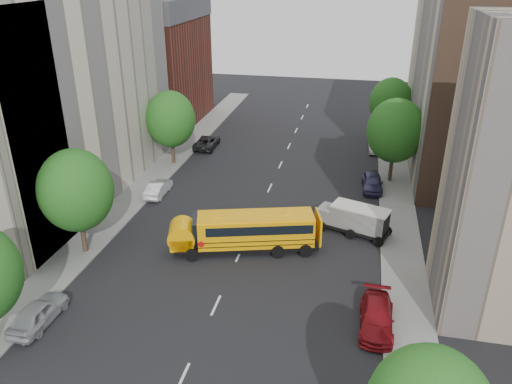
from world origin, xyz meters
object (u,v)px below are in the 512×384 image
(parked_car_5, at_px, (375,145))
(street_tree_4, at_px, (395,131))
(street_tree_2, at_px, (171,119))
(parked_car_0, at_px, (38,313))
(street_tree_1, at_px, (76,190))
(parked_car_3, at_px, (376,317))
(parked_car_4, at_px, (372,182))
(school_bus, at_px, (245,230))
(parked_car_1, at_px, (158,188))
(parked_car_2, at_px, (207,142))
(safari_truck, at_px, (354,219))
(street_tree_5, at_px, (391,102))

(parked_car_5, bearing_deg, street_tree_4, -83.13)
(street_tree_2, bearing_deg, parked_car_0, -86.88)
(street_tree_4, height_order, parked_car_0, street_tree_4)
(street_tree_1, bearing_deg, street_tree_4, 39.29)
(parked_car_3, bearing_deg, parked_car_5, 90.53)
(street_tree_4, height_order, parked_car_4, street_tree_4)
(street_tree_1, height_order, school_bus, street_tree_1)
(parked_car_1, bearing_deg, parked_car_5, -141.91)
(parked_car_3, xyz_separation_m, parked_car_4, (-0.28, 19.61, 0.06))
(street_tree_2, xyz_separation_m, parked_car_1, (1.40, -7.58, -4.17))
(street_tree_2, relative_size, parked_car_2, 1.59)
(street_tree_2, relative_size, street_tree_4, 0.95)
(parked_car_0, bearing_deg, parked_car_2, -90.22)
(street_tree_1, bearing_deg, parked_car_0, -79.72)
(safari_truck, distance_m, parked_car_0, 22.89)
(street_tree_5, relative_size, parked_car_1, 1.89)
(street_tree_4, xyz_separation_m, parked_car_0, (-20.60, -25.72, -4.35))
(parked_car_0, bearing_deg, parked_car_5, -118.59)
(parked_car_0, height_order, parked_car_4, parked_car_4)
(parked_car_1, distance_m, parked_car_2, 13.14)
(parked_car_3, bearing_deg, street_tree_5, 88.17)
(safari_truck, distance_m, parked_car_2, 23.74)
(street_tree_2, xyz_separation_m, parked_car_5, (20.60, 8.43, -4.18))
(parked_car_1, height_order, parked_car_5, parked_car_1)
(safari_truck, relative_size, parked_car_0, 1.34)
(parked_car_1, xyz_separation_m, parked_car_5, (19.20, 16.01, -0.01))
(school_bus, height_order, safari_truck, school_bus)
(street_tree_2, height_order, street_tree_5, street_tree_2)
(street_tree_2, height_order, parked_car_3, street_tree_2)
(street_tree_4, relative_size, parked_car_1, 2.04)
(street_tree_2, relative_size, parked_car_4, 1.76)
(parked_car_2, bearing_deg, safari_truck, 134.05)
(street_tree_1, bearing_deg, parked_car_3, -10.85)
(parked_car_0, height_order, parked_car_2, parked_car_0)
(street_tree_1, height_order, safari_truck, street_tree_1)
(street_tree_4, height_order, parked_car_3, street_tree_4)
(street_tree_1, relative_size, street_tree_5, 1.05)
(parked_car_0, bearing_deg, safari_truck, -139.27)
(street_tree_5, xyz_separation_m, school_bus, (-10.75, -27.24, -3.07))
(street_tree_2, bearing_deg, school_bus, -53.57)
(school_bus, bearing_deg, parked_car_1, 126.00)
(parked_car_0, bearing_deg, parked_car_4, -128.22)
(parked_car_2, bearing_deg, parked_car_5, -172.92)
(street_tree_1, distance_m, safari_truck, 20.52)
(parked_car_2, distance_m, parked_car_3, 33.23)
(parked_car_4, bearing_deg, parked_car_2, 153.53)
(street_tree_4, distance_m, school_bus, 18.97)
(street_tree_2, distance_m, parked_car_3, 30.39)
(safari_truck, xyz_separation_m, parked_car_0, (-17.53, -14.70, -0.50))
(street_tree_5, bearing_deg, street_tree_2, -151.39)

